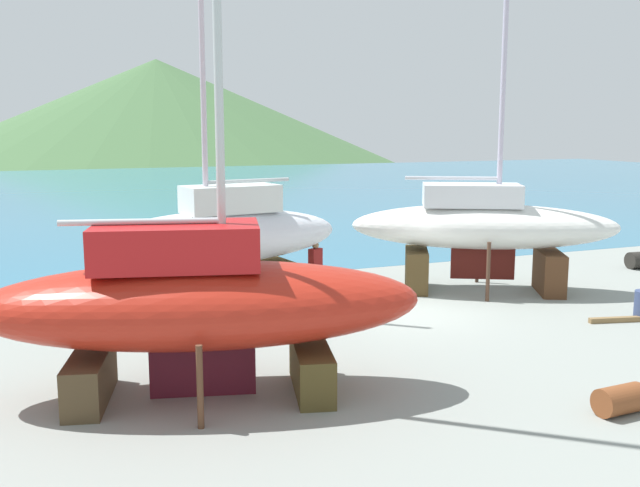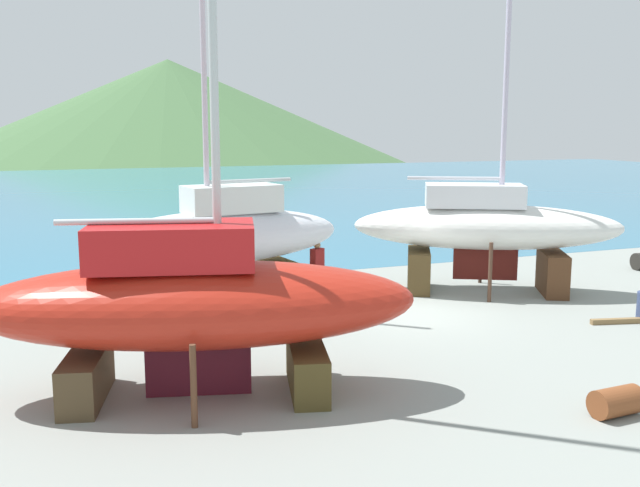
# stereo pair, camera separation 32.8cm
# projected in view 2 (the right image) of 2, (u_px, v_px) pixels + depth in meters

# --- Properties ---
(ground_plane) EXTENTS (39.10, 39.10, 0.00)m
(ground_plane) POSITION_uv_depth(u_px,v_px,m) (477.00, 346.00, 17.59)
(ground_plane) COLOR gray
(sea_water) EXTENTS (147.17, 69.77, 0.01)m
(sea_water) POSITION_uv_depth(u_px,v_px,m) (172.00, 192.00, 58.76)
(sea_water) COLOR teal
(sea_water) RESTS_ON ground
(headland_hill) EXTENTS (179.61, 179.61, 38.42)m
(headland_hill) POSITION_uv_depth(u_px,v_px,m) (170.00, 151.00, 154.48)
(headland_hill) COLOR #456A3F
(headland_hill) RESTS_ON ground
(sailboat_mid_port) EXTENTS (8.69, 6.14, 14.30)m
(sailboat_mid_port) POSITION_uv_depth(u_px,v_px,m) (485.00, 227.00, 23.01)
(sailboat_mid_port) COLOR #52321D
(sailboat_mid_port) RESTS_ON ground
(sailboat_small_center) EXTENTS (9.13, 4.92, 14.77)m
(sailboat_small_center) POSITION_uv_depth(u_px,v_px,m) (195.00, 301.00, 14.07)
(sailboat_small_center) COLOR #4A3C1D
(sailboat_small_center) RESTS_ON ground
(sailboat_far_slipway) EXTENTS (7.90, 3.36, 11.54)m
(sailboat_far_slipway) POSITION_uv_depth(u_px,v_px,m) (222.00, 237.00, 21.07)
(sailboat_far_slipway) COLOR brown
(sailboat_far_slipway) RESTS_ON ground
(worker) EXTENTS (0.50, 0.42, 1.71)m
(worker) POSITION_uv_depth(u_px,v_px,m) (317.00, 267.00, 22.82)
(worker) COLOR #31784F
(worker) RESTS_ON ground
(barrel_rust_mid) EXTENTS (0.97, 0.60, 0.55)m
(barrel_rust_mid) POSITION_uv_depth(u_px,v_px,m) (616.00, 402.00, 13.31)
(barrel_rust_mid) COLOR brown
(barrel_rust_mid) RESTS_ON ground
(timber_plank_far) EXTENTS (1.91, 0.61, 0.14)m
(timber_plank_far) POSITION_uv_depth(u_px,v_px,m) (625.00, 321.00, 19.60)
(timber_plank_far) COLOR olive
(timber_plank_far) RESTS_ON ground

